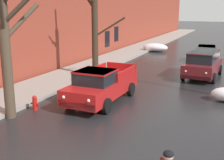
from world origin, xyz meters
TOP-DOWN VIEW (x-y plane):
  - left_sidewalk_slab at (-6.07, 18.00)m, footprint 3.31×80.00m
  - brick_townhouse_facade at (-8.23, 18.00)m, footprint 0.63×80.00m
  - snow_bank_near_corner_left at (-3.97, 10.24)m, footprint 2.24×1.20m
  - snow_bank_mid_block_left at (-3.90, 25.35)m, footprint 2.76×1.37m
  - bare_tree_at_the_corner at (-4.08, 3.57)m, footprint 2.38×3.31m
  - bare_tree_second_along_sidewalk at (-4.23, 11.75)m, footprint 3.70×1.64m
  - pickup_truck_red_approaching_near_lane at (-1.54, 7.10)m, footprint 2.22×5.22m
  - suv_maroon_parked_kerbside_close at (2.45, 14.81)m, footprint 2.32×4.86m
  - sedan_green_parked_kerbside_mid at (1.98, 20.83)m, footprint 2.17×4.39m
  - fire_hydrant at (-3.84, 4.74)m, footprint 0.42×0.22m

SIDE VIEW (x-z plane):
  - left_sidewalk_slab at x=-6.07m, z-range 0.00..0.16m
  - snow_bank_near_corner_left at x=-3.97m, z-range -0.05..0.64m
  - fire_hydrant at x=-3.84m, z-range 0.00..0.71m
  - snow_bank_mid_block_left at x=-3.90m, z-range -0.02..0.86m
  - sedan_green_parked_kerbside_mid at x=1.98m, z-range 0.04..1.46m
  - pickup_truck_red_approaching_near_lane at x=-1.54m, z-range 0.00..1.76m
  - suv_maroon_parked_kerbside_close at x=2.45m, z-range 0.08..1.90m
  - bare_tree_second_along_sidewalk at x=-4.23m, z-range 0.05..6.76m
  - bare_tree_at_the_corner at x=-4.08m, z-range 0.27..7.34m
  - brick_townhouse_facade at x=-8.23m, z-range 0.00..10.60m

